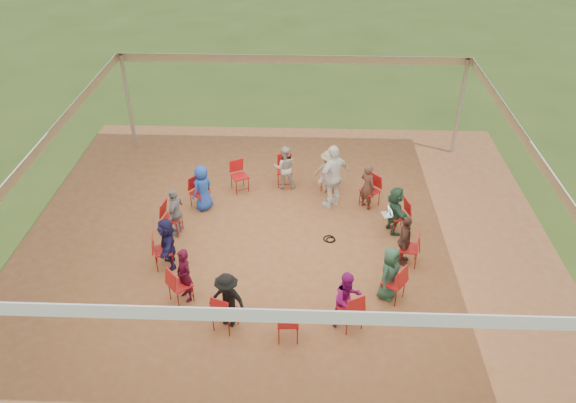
{
  "coord_description": "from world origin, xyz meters",
  "views": [
    {
      "loc": [
        0.44,
        -10.68,
        8.46
      ],
      "look_at": [
        0.04,
        0.3,
        1.14
      ],
      "focal_mm": 35.0,
      "sensor_mm": 36.0,
      "label": 1
    }
  ],
  "objects_px": {
    "chair_9": "(225,311)",
    "person_seated_11": "(405,241)",
    "chair_7": "(163,251)",
    "person_seated_1": "(367,186)",
    "chair_3": "(285,171)",
    "person_seated_10": "(389,273)",
    "person_seated_7": "(184,275)",
    "person_seated_6": "(168,243)",
    "person_seated_9": "(348,299)",
    "chair_2": "(330,176)",
    "standing_person": "(333,177)",
    "chair_0": "(399,216)",
    "person_seated_3": "(285,167)",
    "chair_4": "(240,177)",
    "chair_13": "(409,248)",
    "chair_11": "(350,310)",
    "person_seated_5": "(176,212)",
    "chair_6": "(172,218)",
    "person_seated_0": "(395,210)",
    "cable_coil": "(330,239)",
    "chair_1": "(370,191)",
    "laptop": "(389,213)",
    "chair_10": "(288,321)",
    "chair_5": "(200,193)",
    "person_seated_2": "(329,172)",
    "person_seated_8": "(227,300)"
  },
  "relations": [
    {
      "from": "person_seated_0",
      "to": "standing_person",
      "type": "bearing_deg",
      "value": 37.61
    },
    {
      "from": "chair_7",
      "to": "person_seated_7",
      "type": "bearing_deg",
      "value": 18.18
    },
    {
      "from": "chair_3",
      "to": "person_seated_11",
      "type": "height_order",
      "value": "person_seated_11"
    },
    {
      "from": "person_seated_5",
      "to": "chair_2",
      "type": "bearing_deg",
      "value": 129.54
    },
    {
      "from": "person_seated_8",
      "to": "chair_7",
      "type": "bearing_deg",
      "value": 156.81
    },
    {
      "from": "chair_6",
      "to": "person_seated_3",
      "type": "distance_m",
      "value": 3.52
    },
    {
      "from": "person_seated_7",
      "to": "person_seated_11",
      "type": "bearing_deg",
      "value": 64.29
    },
    {
      "from": "person_seated_10",
      "to": "chair_6",
      "type": "bearing_deg",
      "value": 103.14
    },
    {
      "from": "person_seated_2",
      "to": "person_seated_9",
      "type": "height_order",
      "value": "same"
    },
    {
      "from": "chair_13",
      "to": "person_seated_10",
      "type": "distance_m",
      "value": 1.28
    },
    {
      "from": "person_seated_7",
      "to": "cable_coil",
      "type": "bearing_deg",
      "value": 83.19
    },
    {
      "from": "chair_2",
      "to": "chair_7",
      "type": "relative_size",
      "value": 1.0
    },
    {
      "from": "person_seated_3",
      "to": "person_seated_9",
      "type": "relative_size",
      "value": 1.0
    },
    {
      "from": "chair_1",
      "to": "chair_2",
      "type": "relative_size",
      "value": 1.0
    },
    {
      "from": "chair_2",
      "to": "person_seated_7",
      "type": "height_order",
      "value": "person_seated_7"
    },
    {
      "from": "chair_5",
      "to": "person_seated_3",
      "type": "xyz_separation_m",
      "value": [
        2.2,
        1.08,
        0.2
      ]
    },
    {
      "from": "chair_9",
      "to": "person_seated_11",
      "type": "xyz_separation_m",
      "value": [
        3.83,
        2.19,
        0.2
      ]
    },
    {
      "from": "person_seated_1",
      "to": "person_seated_6",
      "type": "height_order",
      "value": "same"
    },
    {
      "from": "person_seated_6",
      "to": "chair_2",
      "type": "bearing_deg",
      "value": 116.3
    },
    {
      "from": "standing_person",
      "to": "person_seated_10",
      "type": "bearing_deg",
      "value": 65.6
    },
    {
      "from": "chair_3",
      "to": "person_seated_10",
      "type": "bearing_deg",
      "value": 115.13
    },
    {
      "from": "person_seated_9",
      "to": "chair_2",
      "type": "bearing_deg",
      "value": 63.7
    },
    {
      "from": "chair_9",
      "to": "person_seated_0",
      "type": "xyz_separation_m",
      "value": [
        3.77,
        3.41,
        0.2
      ]
    },
    {
      "from": "person_seated_7",
      "to": "chair_11",
      "type": "bearing_deg",
      "value": 37.04
    },
    {
      "from": "person_seated_0",
      "to": "laptop",
      "type": "bearing_deg",
      "value": 90.0
    },
    {
      "from": "person_seated_5",
      "to": "standing_person",
      "type": "relative_size",
      "value": 0.71
    },
    {
      "from": "chair_7",
      "to": "person_seated_1",
      "type": "bearing_deg",
      "value": 102.58
    },
    {
      "from": "standing_person",
      "to": "person_seated_7",
      "type": "bearing_deg",
      "value": 7.1
    },
    {
      "from": "chair_4",
      "to": "person_seated_2",
      "type": "height_order",
      "value": "person_seated_2"
    },
    {
      "from": "standing_person",
      "to": "chair_10",
      "type": "bearing_deg",
      "value": 36.2
    },
    {
      "from": "chair_4",
      "to": "person_seated_11",
      "type": "relative_size",
      "value": 0.7
    },
    {
      "from": "chair_3",
      "to": "person_seated_10",
      "type": "xyz_separation_m",
      "value": [
        2.4,
        -4.48,
        0.2
      ]
    },
    {
      "from": "person_seated_9",
      "to": "laptop",
      "type": "bearing_deg",
      "value": 40.81
    },
    {
      "from": "person_seated_8",
      "to": "person_seated_2",
      "type": "bearing_deg",
      "value": 90.0
    },
    {
      "from": "chair_1",
      "to": "standing_person",
      "type": "height_order",
      "value": "standing_person"
    },
    {
      "from": "person_seated_7",
      "to": "person_seated_6",
      "type": "bearing_deg",
      "value": 167.14
    },
    {
      "from": "person_seated_5",
      "to": "person_seated_7",
      "type": "bearing_deg",
      "value": 25.71
    },
    {
      "from": "standing_person",
      "to": "person_seated_3",
      "type": "bearing_deg",
      "value": -76.2
    },
    {
      "from": "chair_3",
      "to": "person_seated_2",
      "type": "xyz_separation_m",
      "value": [
        1.22,
        -0.33,
        0.2
      ]
    },
    {
      "from": "chair_1",
      "to": "chair_2",
      "type": "height_order",
      "value": "same"
    },
    {
      "from": "person_seated_10",
      "to": "chair_7",
      "type": "bearing_deg",
      "value": 116.3
    },
    {
      "from": "chair_3",
      "to": "chair_9",
      "type": "bearing_deg",
      "value": 77.14
    },
    {
      "from": "chair_11",
      "to": "person_seated_5",
      "type": "relative_size",
      "value": 0.7
    },
    {
      "from": "chair_0",
      "to": "chair_2",
      "type": "distance_m",
      "value": 2.5
    },
    {
      "from": "chair_11",
      "to": "cable_coil",
      "type": "bearing_deg",
      "value": 67.59
    },
    {
      "from": "chair_9",
      "to": "chair_10",
      "type": "height_order",
      "value": "same"
    },
    {
      "from": "chair_2",
      "to": "chair_3",
      "type": "distance_m",
      "value": 1.28
    },
    {
      "from": "chair_9",
      "to": "person_seated_6",
      "type": "distance_m",
      "value": 2.46
    },
    {
      "from": "person_seated_7",
      "to": "chair_4",
      "type": "bearing_deg",
      "value": 129.54
    },
    {
      "from": "chair_6",
      "to": "standing_person",
      "type": "distance_m",
      "value": 4.25
    }
  ]
}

